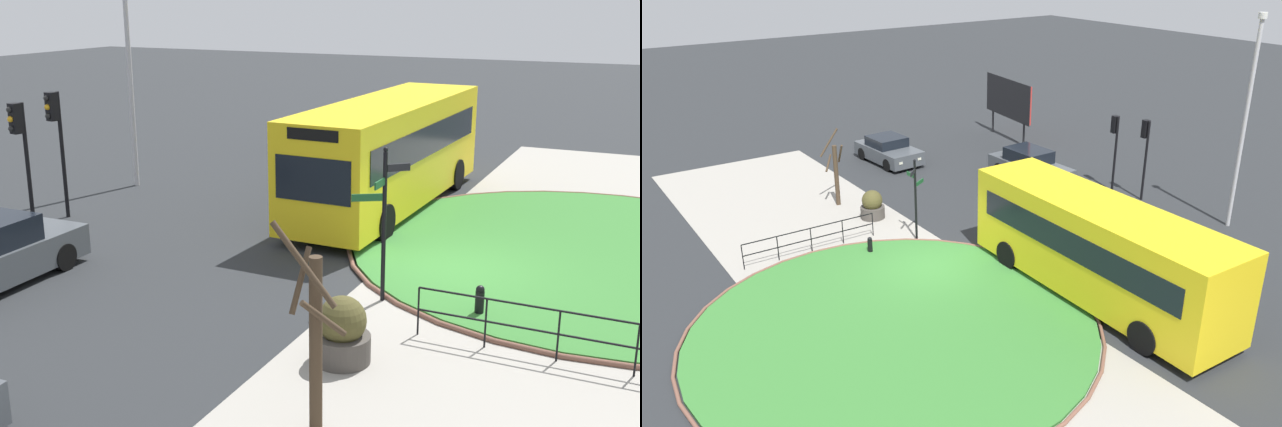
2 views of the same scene
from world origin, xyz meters
TOP-DOWN VIEW (x-y plane):
  - ground at (0.00, 0.00)m, footprint 120.00×120.00m
  - sidewalk_paving at (0.00, -2.21)m, footprint 32.00×7.59m
  - grass_island at (2.60, -2.99)m, footprint 12.10×12.10m
  - grass_kerb_ring at (2.60, -2.99)m, footprint 12.41×12.41m
  - signpost_directional at (-2.40, 0.83)m, footprint 0.93×0.99m
  - bollard_foreground at (-2.33, -1.21)m, footprint 0.18×0.18m
  - railing_grass_edge at (-3.70, -2.92)m, footprint 0.09×5.10m
  - bus_yellow at (4.59, 3.31)m, footprint 9.81×2.75m
  - car_trailing at (13.09, 8.65)m, footprint 4.38×2.26m
  - traffic_light_near at (-1.93, 11.04)m, footprint 0.49×0.30m
  - traffic_light_far at (-0.40, 11.27)m, footprint 0.49×0.30m
  - lamppost_tall at (3.69, 11.88)m, footprint 0.32×0.32m
  - planter_near_signpost at (-5.28, 0.46)m, footprint 1.00×1.00m
  - street_tree_bare at (-7.50, -0.08)m, footprint 0.83×0.96m

SIDE VIEW (x-z plane):
  - ground at x=0.00m, z-range 0.00..0.00m
  - sidewalk_paving at x=0.00m, z-range 0.00..0.02m
  - grass_island at x=2.60m, z-range 0.00..0.10m
  - grass_kerb_ring at x=2.60m, z-range 0.00..0.11m
  - bollard_foreground at x=-2.33m, z-range 0.01..0.68m
  - planter_near_signpost at x=-5.28m, z-range -0.06..1.15m
  - railing_grass_edge at x=-3.70m, z-range 0.15..1.12m
  - car_trailing at x=13.09m, z-range -0.06..1.41m
  - street_tree_bare at x=-7.50m, z-range -0.10..3.19m
  - bus_yellow at x=4.59m, z-range 0.12..3.31m
  - signpost_directional at x=-2.40m, z-range 0.23..3.50m
  - traffic_light_near at x=-1.93m, z-range 0.82..4.31m
  - traffic_light_far at x=-0.40m, z-range 0.84..4.43m
  - lamppost_tall at x=3.69m, z-range 0.29..8.62m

